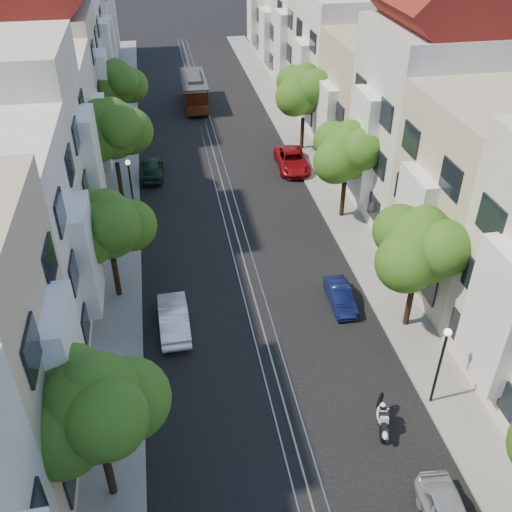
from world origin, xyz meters
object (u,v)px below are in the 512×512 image
tree_w_c (113,131)px  parked_car_w_far (152,169)px  tree_e_d (305,91)px  lamp_east (442,355)px  parked_car_e_mid (340,296)px  tree_w_d (118,84)px  parked_car_w_mid (174,318)px  tree_e_c (348,153)px  cable_car (194,89)px  tree_w_b (109,227)px  sportbike_rider (382,417)px  tree_w_a (95,409)px  lamp_west (130,181)px  parked_car_e_far (292,160)px  tree_e_b (422,248)px

tree_w_c → parked_car_w_far: (2.11, 3.07, -4.39)m
tree_e_d → lamp_east: bearing=-92.0°
tree_e_d → parked_car_e_mid: bearing=-98.2°
tree_w_d → parked_car_w_mid: size_ratio=1.57×
tree_e_c → cable_car: (-7.76, 22.65, -2.98)m
cable_car → tree_e_d: bearing=-55.8°
tree_e_c → lamp_east: size_ratio=1.57×
tree_w_b → tree_w_d: bearing=90.0°
tree_w_c → sportbike_rider: bearing=-63.8°
cable_car → tree_e_c: bearing=-70.5°
tree_e_c → tree_w_b: 15.60m
tree_w_a → tree_w_b: bearing=90.0°
lamp_west → cable_car: size_ratio=0.58×
tree_w_a → lamp_west: (0.84, 20.02, -1.89)m
cable_car → parked_car_w_mid: 32.03m
tree_w_b → lamp_east: tree_w_b is taller
parked_car_w_mid → parked_car_w_far: size_ratio=1.03×
tree_w_c → lamp_east: (13.44, -20.98, -2.22)m
tree_w_d → parked_car_e_far: bearing=-33.3°
lamp_east → parked_car_e_mid: bearing=104.8°
sportbike_rider → tree_w_d: bearing=120.5°
tree_w_c → parked_car_w_mid: tree_w_c is taller
tree_w_b → tree_e_c: bearing=22.6°
tree_e_c → parked_car_w_far: size_ratio=1.63×
tree_w_b → parked_car_w_mid: 5.58m
tree_w_c → parked_car_e_far: size_ratio=1.46×
tree_w_a → sportbike_rider: tree_w_a is taller
tree_w_a → lamp_east: bearing=8.6°
tree_w_b → tree_e_d: bearing=49.7°
tree_e_c → cable_car: 24.13m
tree_e_b → sportbike_rider: (-3.61, -5.93, -3.97)m
parked_car_e_mid → parked_car_w_far: size_ratio=0.80×
tree_e_b → tree_w_c: 21.53m
tree_e_d → parked_car_w_far: tree_e_d is taller
tree_w_c → parked_car_e_mid: 18.55m
tree_e_d → parked_car_e_far: (-1.66, -3.35, -4.19)m
tree_e_b → tree_e_c: 11.00m
tree_e_b → tree_e_c: tree_e_b is taller
tree_e_d → cable_car: tree_e_d is taller
tree_e_c → parked_car_w_far: 15.21m
tree_w_c → tree_w_d: 11.01m
tree_w_a → parked_car_w_mid: bearing=72.8°
lamp_east → parked_car_e_far: lamp_east is taller
tree_e_d → parked_car_e_mid: 20.46m
tree_e_b → lamp_west: 18.90m
lamp_east → parked_car_w_far: bearing=115.2°
tree_w_a → tree_w_d: tree_w_a is taller
parked_car_w_far → lamp_east: bearing=118.1°
tree_e_d → tree_w_d: bearing=160.9°
tree_e_c → tree_w_b: bearing=-157.4°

